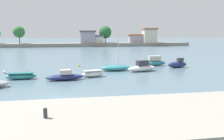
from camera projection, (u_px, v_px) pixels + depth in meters
ground_plane at (57, 102)px, 21.14m from camera, size 400.00×400.00×0.00m
seawall_embankment at (44, 131)px, 12.98m from camera, size 91.42×7.44×1.63m
mooring_bollard at (45, 113)px, 12.82m from camera, size 0.23×0.23×0.58m
moored_boat_1 at (21, 76)px, 30.89m from camera, size 4.17×1.42×0.90m
moored_boat_2 at (65, 76)px, 30.29m from camera, size 5.21×2.02×1.42m
moored_boat_3 at (93, 74)px, 32.43m from camera, size 3.54×2.05×0.97m
moored_boat_4 at (116, 68)px, 37.48m from camera, size 4.98×1.84×7.29m
moored_boat_5 at (142, 67)px, 36.91m from camera, size 5.33×2.86×1.81m
moored_boat_6 at (152, 62)px, 42.82m from camera, size 5.67×2.08×1.89m
moored_boat_7 at (178, 64)px, 40.64m from camera, size 3.89×1.70×1.75m
mooring_buoy_1 at (4, 72)px, 35.04m from camera, size 0.43×0.43×0.43m
mooring_buoy_3 at (79, 65)px, 42.37m from camera, size 0.40×0.40×0.40m
mooring_buoy_4 at (28, 72)px, 35.48m from camera, size 0.30×0.30×0.30m
distant_shoreline at (76, 40)px, 96.10m from camera, size 103.47×7.33×8.71m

